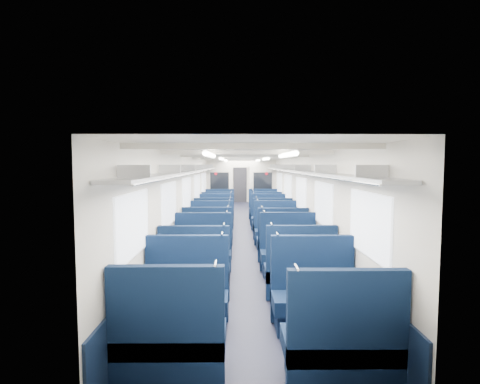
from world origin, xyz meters
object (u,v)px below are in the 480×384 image
at_px(seat_4, 195,275).
at_px(seat_16, 218,215).
at_px(end_door, 240,184).
at_px(seat_15, 269,220).
at_px(seat_12, 214,226).
at_px(seat_18, 219,211).
at_px(seat_8, 208,242).
at_px(seat_11, 276,233).
at_px(bulkhead, 241,186).
at_px(seat_13, 272,226).
at_px(seat_3, 314,299).
at_px(seat_2, 186,299).
at_px(seat_1, 342,348).
at_px(seat_6, 202,256).
at_px(seat_0, 170,342).
at_px(seat_10, 211,233).
at_px(seat_9, 282,244).
at_px(seat_19, 263,210).
at_px(seat_17, 266,214).
at_px(seat_5, 299,274).
at_px(seat_14, 216,220).
at_px(seat_7, 289,255).

xyz_separation_m(seat_4, seat_16, (0.00, 6.97, 0.00)).
distance_m(end_door, seat_15, 9.24).
xyz_separation_m(seat_12, seat_18, (0.00, 3.38, 0.00)).
distance_m(end_door, seat_16, 8.08).
bearing_deg(seat_16, seat_12, -90.00).
bearing_deg(seat_8, seat_11, 34.73).
relative_size(seat_4, seat_12, 1.00).
relative_size(bulkhead, seat_13, 2.30).
bearing_deg(seat_4, seat_3, -33.05).
distance_m(seat_2, seat_3, 1.66).
distance_m(seat_1, seat_2, 2.11).
bearing_deg(seat_6, seat_0, -90.00).
relative_size(bulkhead, seat_2, 2.30).
distance_m(seat_10, seat_13, 1.95).
bearing_deg(seat_2, seat_18, 90.00).
xyz_separation_m(seat_10, seat_12, (0.00, 1.11, 0.00)).
distance_m(seat_9, seat_11, 1.31).
bearing_deg(seat_10, seat_15, 53.08).
xyz_separation_m(seat_11, seat_18, (-1.66, 4.47, 0.00)).
relative_size(seat_2, seat_16, 1.00).
height_order(seat_4, seat_13, same).
xyz_separation_m(seat_18, seat_19, (1.66, 0.10, 0.00)).
relative_size(seat_8, seat_10, 1.00).
bearing_deg(seat_1, seat_18, 99.04).
height_order(seat_2, seat_19, same).
xyz_separation_m(seat_13, seat_17, (0.00, 2.43, 0.00)).
bearing_deg(seat_5, seat_17, 90.00).
bearing_deg(seat_11, seat_19, 90.00).
xyz_separation_m(seat_9, seat_17, (0.00, 4.76, 0.00)).
distance_m(seat_16, seat_18, 1.11).
height_order(seat_4, seat_11, same).
relative_size(seat_5, seat_16, 1.00).
xyz_separation_m(seat_14, seat_19, (1.66, 2.31, 0.00)).
height_order(seat_10, seat_11, same).
relative_size(seat_0, seat_7, 1.00).
bearing_deg(seat_9, seat_12, 124.58).
bearing_deg(seat_15, seat_7, -90.00).
xyz_separation_m(seat_2, seat_16, (0.00, 8.03, 0.00)).
xyz_separation_m(seat_3, seat_9, (0.00, 3.38, 0.00)).
relative_size(seat_12, seat_17, 1.00).
bearing_deg(seat_5, seat_1, -90.00).
relative_size(seat_0, seat_17, 1.00).
bearing_deg(seat_13, end_door, 94.58).
xyz_separation_m(seat_4, seat_15, (1.66, 5.81, 0.00)).
height_order(seat_12, seat_13, same).
distance_m(seat_8, seat_18, 5.62).
bearing_deg(seat_18, seat_2, -90.00).
bearing_deg(seat_16, seat_19, 36.26).
bearing_deg(seat_13, seat_4, -109.74).
xyz_separation_m(seat_2, seat_18, (0.00, 9.14, 0.00)).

